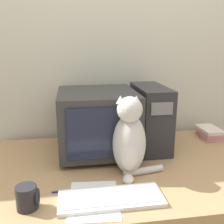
{
  "coord_description": "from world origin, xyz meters",
  "views": [
    {
      "loc": [
        -0.3,
        -0.8,
        1.42
      ],
      "look_at": [
        -0.09,
        0.54,
        1.05
      ],
      "focal_mm": 42.0,
      "sensor_mm": 36.0,
      "label": 1
    }
  ],
  "objects_px": {
    "book_stack": "(209,133)",
    "computer_tower": "(150,117)",
    "pen": "(68,191)",
    "mug": "(27,197)",
    "crt_monitor": "(98,121)",
    "cat": "(129,140)",
    "keyboard": "(111,198)"
  },
  "relations": [
    {
      "from": "book_stack",
      "to": "cat",
      "type": "bearing_deg",
      "value": -148.67
    },
    {
      "from": "crt_monitor",
      "to": "cat",
      "type": "distance_m",
      "value": 0.32
    },
    {
      "from": "book_stack",
      "to": "mug",
      "type": "bearing_deg",
      "value": -150.79
    },
    {
      "from": "pen",
      "to": "computer_tower",
      "type": "bearing_deg",
      "value": 41.26
    },
    {
      "from": "mug",
      "to": "computer_tower",
      "type": "bearing_deg",
      "value": 39.29
    },
    {
      "from": "crt_monitor",
      "to": "book_stack",
      "type": "relative_size",
      "value": 2.23
    },
    {
      "from": "book_stack",
      "to": "computer_tower",
      "type": "bearing_deg",
      "value": -169.7
    },
    {
      "from": "keyboard",
      "to": "cat",
      "type": "relative_size",
      "value": 1.08
    },
    {
      "from": "crt_monitor",
      "to": "pen",
      "type": "bearing_deg",
      "value": -113.18
    },
    {
      "from": "mug",
      "to": "book_stack",
      "type": "bearing_deg",
      "value": 29.21
    },
    {
      "from": "crt_monitor",
      "to": "pen",
      "type": "distance_m",
      "value": 0.5
    },
    {
      "from": "crt_monitor",
      "to": "keyboard",
      "type": "distance_m",
      "value": 0.55
    },
    {
      "from": "keyboard",
      "to": "book_stack",
      "type": "distance_m",
      "value": 1.01
    },
    {
      "from": "computer_tower",
      "to": "crt_monitor",
      "type": "bearing_deg",
      "value": -175.1
    },
    {
      "from": "pen",
      "to": "mug",
      "type": "bearing_deg",
      "value": -147.94
    },
    {
      "from": "cat",
      "to": "book_stack",
      "type": "height_order",
      "value": "cat"
    },
    {
      "from": "cat",
      "to": "pen",
      "type": "xyz_separation_m",
      "value": [
        -0.31,
        -0.13,
        -0.17
      ]
    },
    {
      "from": "mug",
      "to": "crt_monitor",
      "type": "bearing_deg",
      "value": 56.97
    },
    {
      "from": "crt_monitor",
      "to": "book_stack",
      "type": "xyz_separation_m",
      "value": [
        0.79,
        0.11,
        -0.16
      ]
    },
    {
      "from": "pen",
      "to": "mug",
      "type": "xyz_separation_m",
      "value": [
        -0.16,
        -0.1,
        0.05
      ]
    },
    {
      "from": "cat",
      "to": "mug",
      "type": "bearing_deg",
      "value": -140.86
    },
    {
      "from": "crt_monitor",
      "to": "cat",
      "type": "xyz_separation_m",
      "value": [
        0.13,
        -0.29,
        -0.02
      ]
    },
    {
      "from": "cat",
      "to": "book_stack",
      "type": "xyz_separation_m",
      "value": [
        0.66,
        0.4,
        -0.14
      ]
    },
    {
      "from": "crt_monitor",
      "to": "pen",
      "type": "relative_size",
      "value": 3.32
    },
    {
      "from": "crt_monitor",
      "to": "computer_tower",
      "type": "height_order",
      "value": "computer_tower"
    },
    {
      "from": "crt_monitor",
      "to": "cat",
      "type": "bearing_deg",
      "value": -66.27
    },
    {
      "from": "book_stack",
      "to": "crt_monitor",
      "type": "bearing_deg",
      "value": -171.94
    },
    {
      "from": "crt_monitor",
      "to": "pen",
      "type": "xyz_separation_m",
      "value": [
        -0.18,
        -0.42,
        -0.19
      ]
    },
    {
      "from": "crt_monitor",
      "to": "computer_tower",
      "type": "xyz_separation_m",
      "value": [
        0.33,
        0.03,
        0.0
      ]
    },
    {
      "from": "cat",
      "to": "book_stack",
      "type": "relative_size",
      "value": 1.92
    },
    {
      "from": "keyboard",
      "to": "book_stack",
      "type": "relative_size",
      "value": 2.08
    },
    {
      "from": "computer_tower",
      "to": "book_stack",
      "type": "bearing_deg",
      "value": 10.3
    }
  ]
}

